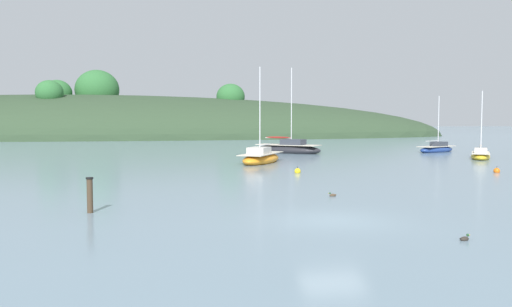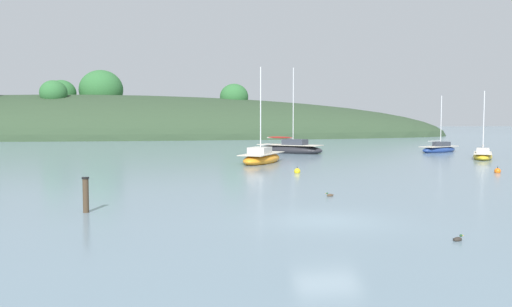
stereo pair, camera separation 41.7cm
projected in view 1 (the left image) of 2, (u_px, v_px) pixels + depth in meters
The scene contains 11 objects.
ground_plane at pixel (333, 220), 20.23m from camera, with size 400.00×400.00×0.00m, color slate.
far_shoreline_hill at pixel (78, 137), 103.51m from camera, with size 150.00×36.00×21.59m.
sailboat_red_portside at pixel (289, 149), 58.49m from camera, with size 7.66×6.68×9.56m.
sailboat_cream_ketch at pixel (437, 149), 60.12m from camera, with size 5.75×4.35×6.53m.
sailboat_grey_yawl at pixel (481, 155), 50.21m from camera, with size 3.96×5.10×6.55m.
sailboat_yellow_far at pixel (261, 158), 45.87m from camera, with size 5.23×7.08×8.42m.
mooring_buoy_outer at pixel (298, 171), 37.41m from camera, with size 0.44×0.44×0.54m.
mooring_buoy_channel at pixel (497, 171), 37.67m from camera, with size 0.44×0.44×0.54m.
duck_trailing at pixel (333, 195), 26.40m from camera, with size 0.43×0.22×0.24m.
duck_lone_right at pixel (465, 239), 16.91m from camera, with size 0.42×0.28×0.24m.
jetty_piling at pixel (90, 195), 21.74m from camera, with size 0.30×0.30×1.46m.
Camera 1 is at (-5.81, -19.37, 3.90)m, focal length 37.40 mm.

